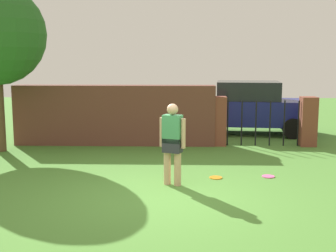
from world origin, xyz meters
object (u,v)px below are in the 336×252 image
at_px(person, 172,140).
at_px(car, 248,108).
at_px(frisbee_orange, 216,178).
at_px(frisbee_pink, 268,176).

xyz_separation_m(person, car, (2.35, 6.13, -0.04)).
bearing_deg(car, frisbee_orange, -98.77).
distance_m(car, frisbee_orange, 5.85).
xyz_separation_m(car, frisbee_pink, (-0.33, -5.47, -0.85)).
height_order(person, frisbee_pink, person).
distance_m(person, frisbee_orange, 1.37).
relative_size(frisbee_pink, frisbee_orange, 1.00).
bearing_deg(car, frisbee_pink, -87.73).
height_order(frisbee_pink, frisbee_orange, same).
xyz_separation_m(person, frisbee_orange, (0.90, 0.53, -0.89)).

